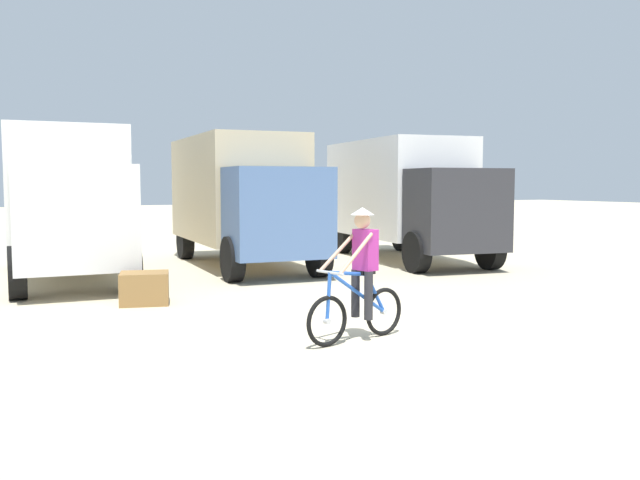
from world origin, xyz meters
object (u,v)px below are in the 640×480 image
(cyclist_orange_shirt, at_px, (360,279))
(supply_crate, at_px, (144,288))
(box_truck_white_box, at_px, (63,195))
(box_truck_tan_camper, at_px, (242,194))
(box_truck_avon_van, at_px, (405,193))

(cyclist_orange_shirt, distance_m, supply_crate, 4.65)
(box_truck_white_box, distance_m, box_truck_tan_camper, 4.39)
(box_truck_tan_camper, xyz_separation_m, cyclist_orange_shirt, (-1.41, -8.71, -1.03))
(cyclist_orange_shirt, bearing_deg, box_truck_tan_camper, 80.80)
(cyclist_orange_shirt, bearing_deg, supply_crate, 116.49)
(box_truck_tan_camper, height_order, cyclist_orange_shirt, box_truck_tan_camper)
(box_truck_avon_van, xyz_separation_m, cyclist_orange_shirt, (-6.04, -8.12, -1.03))
(box_truck_tan_camper, relative_size, cyclist_orange_shirt, 3.77)
(box_truck_white_box, height_order, box_truck_avon_van, same)
(box_truck_avon_van, relative_size, supply_crate, 8.36)
(box_truck_white_box, relative_size, box_truck_tan_camper, 0.99)
(supply_crate, bearing_deg, cyclist_orange_shirt, -63.51)
(box_truck_avon_van, height_order, supply_crate, box_truck_avon_van)
(box_truck_avon_van, xyz_separation_m, supply_crate, (-8.10, -3.99, -1.59))
(cyclist_orange_shirt, height_order, supply_crate, cyclist_orange_shirt)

